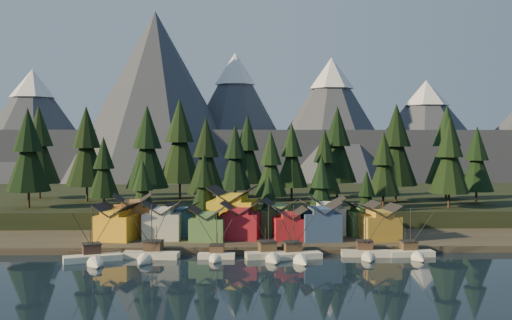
{
  "coord_description": "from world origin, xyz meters",
  "views": [
    {
      "loc": [
        -2.56,
        -109.51,
        25.07
      ],
      "look_at": [
        1.39,
        30.0,
        20.2
      ],
      "focal_mm": 40.0,
      "sensor_mm": 36.0,
      "label": 1
    }
  ],
  "objects_px": {
    "boat_4": "(296,249)",
    "house_back_0": "(132,214)",
    "boat_3": "(270,248)",
    "boat_2": "(216,249)",
    "boat_0": "(93,251)",
    "boat_1": "(149,249)",
    "house_front_1": "(163,219)",
    "boat_6": "(413,247)",
    "house_front_0": "(116,221)",
    "house_back_1": "(182,219)",
    "boat_5": "(367,247)"
  },
  "relations": [
    {
      "from": "boat_5",
      "to": "boat_6",
      "type": "xyz_separation_m",
      "value": [
        10.01,
        -0.2,
        0.05
      ]
    },
    {
      "from": "boat_6",
      "to": "house_front_0",
      "type": "distance_m",
      "value": 68.01
    },
    {
      "from": "boat_4",
      "to": "house_front_1",
      "type": "bearing_deg",
      "value": 138.74
    },
    {
      "from": "house_back_1",
      "to": "house_back_0",
      "type": "bearing_deg",
      "value": -173.39
    },
    {
      "from": "house_back_1",
      "to": "boat_2",
      "type": "bearing_deg",
      "value": -56.09
    },
    {
      "from": "boat_2",
      "to": "house_front_1",
      "type": "relative_size",
      "value": 1.16
    },
    {
      "from": "boat_4",
      "to": "house_back_0",
      "type": "relative_size",
      "value": 1.2
    },
    {
      "from": "boat_1",
      "to": "house_front_1",
      "type": "xyz_separation_m",
      "value": [
        0.66,
        16.42,
        3.93
      ]
    },
    {
      "from": "boat_1",
      "to": "boat_4",
      "type": "height_order",
      "value": "boat_1"
    },
    {
      "from": "boat_1",
      "to": "house_front_0",
      "type": "height_order",
      "value": "boat_1"
    },
    {
      "from": "boat_0",
      "to": "house_back_0",
      "type": "xyz_separation_m",
      "value": [
        3.33,
        24.73,
        4.59
      ]
    },
    {
      "from": "house_front_1",
      "to": "house_front_0",
      "type": "bearing_deg",
      "value": -171.56
    },
    {
      "from": "boat_2",
      "to": "boat_3",
      "type": "distance_m",
      "value": 11.4
    },
    {
      "from": "boat_0",
      "to": "house_back_1",
      "type": "relative_size",
      "value": 1.54
    },
    {
      "from": "boat_0",
      "to": "boat_5",
      "type": "bearing_deg",
      "value": -16.74
    },
    {
      "from": "boat_2",
      "to": "boat_1",
      "type": "bearing_deg",
      "value": -177.89
    },
    {
      "from": "boat_3",
      "to": "boat_5",
      "type": "bearing_deg",
      "value": -5.52
    },
    {
      "from": "boat_0",
      "to": "boat_1",
      "type": "relative_size",
      "value": 0.96
    },
    {
      "from": "boat_2",
      "to": "boat_5",
      "type": "relative_size",
      "value": 0.88
    },
    {
      "from": "boat_3",
      "to": "boat_5",
      "type": "height_order",
      "value": "boat_3"
    },
    {
      "from": "boat_2",
      "to": "boat_3",
      "type": "bearing_deg",
      "value": 1.72
    },
    {
      "from": "boat_6",
      "to": "house_back_0",
      "type": "xyz_separation_m",
      "value": [
        -63.8,
        21.29,
        4.69
      ]
    },
    {
      "from": "boat_4",
      "to": "boat_2",
      "type": "bearing_deg",
      "value": 165.22
    },
    {
      "from": "boat_3",
      "to": "house_back_0",
      "type": "height_order",
      "value": "house_back_0"
    },
    {
      "from": "boat_4",
      "to": "house_back_0",
      "type": "xyz_separation_m",
      "value": [
        -38.5,
        23.37,
        4.63
      ]
    },
    {
      "from": "boat_1",
      "to": "boat_2",
      "type": "distance_m",
      "value": 14.07
    },
    {
      "from": "house_front_0",
      "to": "house_front_1",
      "type": "relative_size",
      "value": 1.13
    },
    {
      "from": "boat_5",
      "to": "house_back_1",
      "type": "distance_m",
      "value": 46.13
    },
    {
      "from": "boat_6",
      "to": "house_front_1",
      "type": "distance_m",
      "value": 57.84
    },
    {
      "from": "boat_3",
      "to": "boat_5",
      "type": "relative_size",
      "value": 1.06
    },
    {
      "from": "boat_0",
      "to": "boat_1",
      "type": "height_order",
      "value": "boat_1"
    },
    {
      "from": "boat_3",
      "to": "boat_4",
      "type": "xyz_separation_m",
      "value": [
        5.44,
        -0.94,
        -0.19
      ]
    },
    {
      "from": "boat_0",
      "to": "boat_2",
      "type": "height_order",
      "value": "boat_0"
    },
    {
      "from": "house_front_1",
      "to": "house_back_1",
      "type": "xyz_separation_m",
      "value": [
        4.22,
        4.81,
        -0.49
      ]
    },
    {
      "from": "boat_3",
      "to": "house_front_1",
      "type": "relative_size",
      "value": 1.4
    },
    {
      "from": "boat_4",
      "to": "house_front_1",
      "type": "relative_size",
      "value": 1.44
    },
    {
      "from": "boat_0",
      "to": "boat_2",
      "type": "bearing_deg",
      "value": -14.71
    },
    {
      "from": "boat_0",
      "to": "boat_3",
      "type": "distance_m",
      "value": 36.45
    },
    {
      "from": "boat_3",
      "to": "boat_5",
      "type": "xyz_separation_m",
      "value": [
        20.74,
        1.34,
        -0.3
      ]
    },
    {
      "from": "boat_1",
      "to": "house_back_0",
      "type": "height_order",
      "value": "house_back_0"
    },
    {
      "from": "house_front_0",
      "to": "boat_1",
      "type": "bearing_deg",
      "value": -43.43
    },
    {
      "from": "boat_6",
      "to": "house_back_0",
      "type": "relative_size",
      "value": 1.07
    },
    {
      "from": "boat_3",
      "to": "boat_2",
      "type": "bearing_deg",
      "value": 169.83
    },
    {
      "from": "boat_1",
      "to": "boat_5",
      "type": "relative_size",
      "value": 1.15
    },
    {
      "from": "boat_1",
      "to": "boat_6",
      "type": "relative_size",
      "value": 1.17
    },
    {
      "from": "boat_1",
      "to": "house_back_1",
      "type": "xyz_separation_m",
      "value": [
        4.88,
        21.22,
        3.44
      ]
    },
    {
      "from": "boat_0",
      "to": "boat_3",
      "type": "relative_size",
      "value": 1.03
    },
    {
      "from": "boat_4",
      "to": "house_back_1",
      "type": "height_order",
      "value": "boat_4"
    },
    {
      "from": "house_front_0",
      "to": "house_back_1",
      "type": "bearing_deg",
      "value": 34.72
    },
    {
      "from": "boat_0",
      "to": "boat_3",
      "type": "height_order",
      "value": "boat_0"
    }
  ]
}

